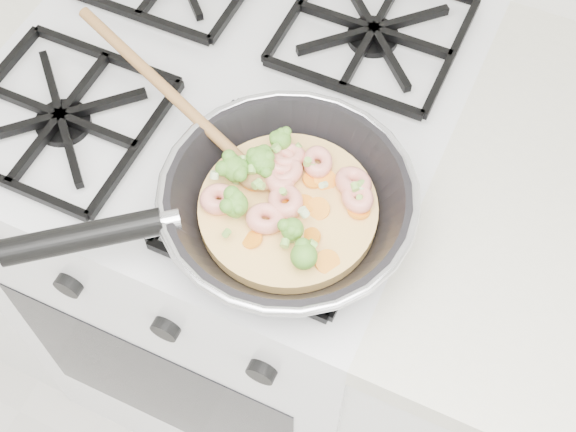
% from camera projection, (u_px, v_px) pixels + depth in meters
% --- Properties ---
extents(stove, '(0.60, 0.60, 0.92)m').
position_uv_depth(stove, '(241.00, 243.00, 1.40)').
color(stove, silver).
rests_on(stove, ground).
extents(skillet, '(0.47, 0.35, 0.09)m').
position_uv_depth(skillet, '(282.00, 202.00, 0.86)').
color(skillet, black).
rests_on(skillet, stove).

